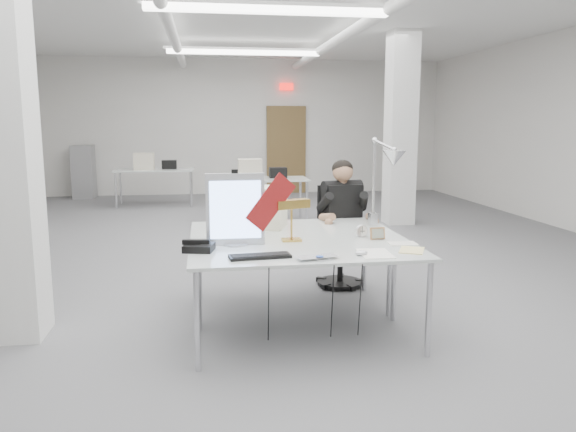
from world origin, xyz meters
The scene contains 23 objects.
room_shell centered at (0.04, 0.13, 1.69)m, with size 10.04×14.04×3.24m.
desk_main centered at (0.00, -2.50, 0.74)m, with size 1.80×0.90×0.03m, color silver.
desk_second centered at (0.00, -1.60, 0.74)m, with size 1.80×0.90×0.03m, color silver.
bg_desk_a centered at (0.20, 3.00, 0.74)m, with size 1.60×0.80×0.03m, color silver.
bg_desk_b centered at (-1.80, 5.20, 0.74)m, with size 1.60×0.80×0.03m, color silver.
filing_cabinet centered at (-3.50, 6.65, 0.60)m, with size 0.45×0.55×1.20m, color gray.
office_chair centered at (0.63, -1.00, 0.52)m, with size 0.51×0.51×1.04m, color black, non-canonical shape.
seated_person centered at (0.63, -1.05, 0.90)m, with size 0.48×0.60×0.90m, color black, non-canonical shape.
monitor centered at (-0.53, -2.25, 1.04)m, with size 0.46×0.05×0.57m, color #BBBBC0.
pennant centered at (-0.25, -2.28, 1.10)m, with size 0.45×0.01×0.19m, color maroon.
keyboard centered at (-0.38, -2.71, 0.77)m, with size 0.44×0.15×0.02m, color black.
laptop centered at (0.03, -2.85, 0.77)m, with size 0.30×0.19×0.02m, color #B7B7BC.
mouse centered at (0.36, -2.75, 0.77)m, with size 0.09×0.06×0.04m, color silver.
bankers_lamp centered at (-0.07, -2.17, 0.92)m, with size 0.29×0.12×0.33m, color gold, non-canonical shape.
desk_phone centered at (-0.82, -2.43, 0.78)m, with size 0.22×0.19×0.05m, color black.
picture_frame_left centered at (-0.70, -2.16, 0.81)m, with size 0.13×0.01×0.10m, color #AC864A.
picture_frame_right centered at (0.65, -2.21, 0.81)m, with size 0.13×0.01×0.10m, color #AF794B.
desk_clock centered at (0.55, -2.09, 0.81)m, with size 0.11×0.11×0.03m, color silver.
paper_stack_a centered at (0.48, -2.72, 0.76)m, with size 0.23×0.33×0.01m, color white.
paper_stack_b centered at (0.78, -2.65, 0.76)m, with size 0.18×0.24×0.01m, color #F2E190.
paper_stack_c centered at (0.79, -2.41, 0.76)m, with size 0.22×0.16×0.01m, color silver.
beige_monitor centered at (-0.24, -1.52, 0.94)m, with size 0.40×0.38×0.38m, color beige.
architect_lamp centered at (0.80, -1.84, 1.18)m, with size 0.22×0.65×0.84m, color silver, non-canonical shape.
Camera 1 is at (-0.76, -6.64, 1.72)m, focal length 35.00 mm.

